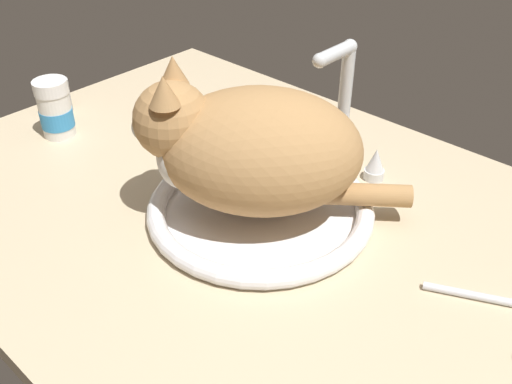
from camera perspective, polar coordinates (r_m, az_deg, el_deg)
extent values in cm
cube|color=#CCB793|center=(84.64, 0.43, -3.05)|extent=(112.34, 74.97, 3.00)
torus|color=white|center=(82.93, 0.00, -1.51)|extent=(32.54, 32.54, 2.65)
cylinder|color=white|center=(83.54, 0.00, -2.08)|extent=(28.57, 28.57, 0.60)
cylinder|color=silver|center=(95.86, 7.99, 3.61)|extent=(4.00, 4.00, 2.56)
cylinder|color=silver|center=(91.13, 8.50, 8.97)|extent=(2.00, 2.00, 17.40)
sphere|color=silver|center=(87.73, 9.00, 14.08)|extent=(2.20, 2.20, 2.20)
cylinder|color=silver|center=(84.95, 7.56, 13.50)|extent=(2.00, 7.18, 2.00)
sphere|color=silver|center=(82.23, 6.04, 12.87)|extent=(2.10, 2.10, 2.10)
cylinder|color=silver|center=(99.72, 4.62, 4.86)|extent=(3.20, 3.20, 1.60)
cone|color=silver|center=(98.41, 4.69, 6.21)|extent=(2.88, 2.88, 3.76)
cylinder|color=silver|center=(92.93, 11.56, 1.75)|extent=(3.20, 3.20, 1.60)
cone|color=silver|center=(91.52, 11.75, 3.15)|extent=(2.88, 2.88, 3.76)
ellipsoid|color=tan|center=(77.63, 0.00, 4.16)|extent=(34.45, 33.44, 16.45)
sphere|color=tan|center=(77.03, -8.26, 7.03)|extent=(10.50, 10.50, 10.50)
cone|color=tan|center=(71.79, -9.10, 9.83)|extent=(3.99, 3.99, 3.94)
cone|color=tan|center=(77.41, -8.17, 11.82)|extent=(3.99, 3.99, 3.94)
ellipsoid|color=silver|center=(78.40, -11.03, 6.38)|extent=(5.22, 5.41, 3.36)
ellipsoid|color=silver|center=(79.18, -6.98, 3.86)|extent=(13.17, 13.73, 9.05)
cylinder|color=tan|center=(81.88, 10.98, -0.27)|extent=(11.35, 10.03, 3.20)
cylinder|color=white|center=(107.54, -19.13, 7.27)|extent=(5.56, 5.56, 8.08)
cylinder|color=#338CD1|center=(107.82, -19.06, 6.97)|extent=(5.73, 5.73, 3.23)
cylinder|color=white|center=(105.40, -19.66, 9.75)|extent=(5.84, 5.84, 2.26)
cylinder|color=#B2B5BA|center=(116.74, -19.08, 8.71)|extent=(5.21, 5.21, 5.26)
cylinder|color=silver|center=(115.49, -19.37, 10.10)|extent=(5.32, 5.32, 1.00)
cylinder|color=silver|center=(75.79, 22.25, -9.74)|extent=(14.89, 7.93, 1.00)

